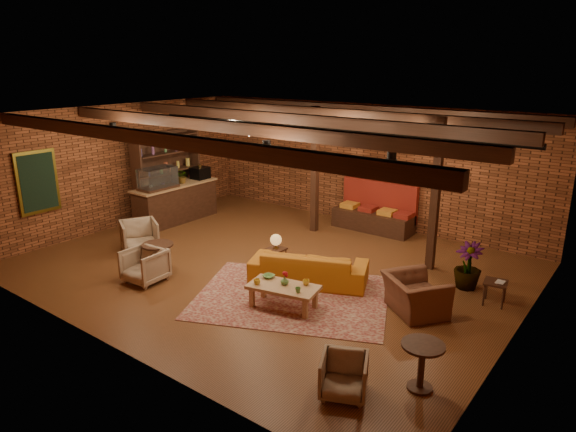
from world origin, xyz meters
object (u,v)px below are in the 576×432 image
Objects in this scene: side_table_lamp at (276,242)px; armchair_right at (415,289)px; armchair_a at (139,235)px; sofa at (309,267)px; armchair_far at (344,374)px; round_table_right at (422,359)px; side_table_book at (496,283)px; coffee_table at (283,288)px; plant_tall at (473,220)px; round_table_left at (158,254)px; armchair_b at (145,264)px.

armchair_right is (3.18, -0.11, -0.13)m from side_table_lamp.
side_table_lamp is 3.35m from armchair_a.
sofa is at bearing -10.83° from side_table_lamp.
sofa is 3.69× the size of armchair_far.
armchair_right is 2.24m from round_table_right.
round_table_right is (-0.05, -3.21, 0.04)m from side_table_book.
sofa is 1.02m from side_table_lamp.
sofa reaches higher than side_table_book.
side_table_book is at bearing 39.08° from coffee_table.
side_table_lamp reaches higher than coffee_table.
sofa is 0.83× the size of plant_tall.
side_table_lamp is 0.28× the size of plant_tall.
side_table_lamp is at bearing -157.73° from plant_tall.
plant_tall is (2.35, 2.81, 1.01)m from coffee_table.
round_table_left is (-2.72, -1.52, 0.12)m from sofa.
side_table_book is (5.95, 2.78, -0.04)m from round_table_left.
plant_tall is at bearing 30.83° from round_table_left.
side_table_book is 1.23m from plant_tall.
round_table_right is at bearing -90.86° from side_table_book.
sofa is 3.47m from side_table_book.
armchair_a is 1.76× the size of side_table_book.
armchair_a is 6.42m from armchair_right.
plant_tall is at bearing 99.27° from round_table_right.
side_table_book is at bearing 14.34° from side_table_lamp.
armchair_right reaches higher than armchair_b.
armchair_b is at bearing -80.32° from round_table_left.
side_table_book is at bearing 25.08° from round_table_left.
armchair_b is 0.73× the size of armchair_right.
round_table_right reaches higher than side_table_book.
round_table_right is 1.09× the size of armchair_far.
sofa is at bearing 148.63° from round_table_right.
armchair_far is at bearing 109.37° from sofa.
round_table_left is 5.92m from round_table_right.
armchair_far is (5.14, -1.15, -0.14)m from round_table_left.
plant_tall reaches higher than armchair_right.
armchair_a is 7.27m from plant_tall.
coffee_table is at bearing 79.22° from sofa.
sofa is 4.23m from armchair_a.
armchair_b is at bearing 13.21° from sofa.
side_table_lamp reaches higher than armchair_b.
round_table_left is 0.65× the size of armchair_right.
coffee_table reaches higher than armchair_far.
round_table_right is (5.90, -0.42, 0.00)m from round_table_left.
armchair_right is at bearing -52.75° from armchair_a.
round_table_left is at bearing 96.53° from armchair_b.
side_table_book is at bearing -93.98° from armchair_right.
round_table_left is at bearing -173.09° from coffee_table.
plant_tall is at bearing 31.14° from armchair_b.
plant_tall is (0.39, 1.57, 0.94)m from armchair_right.
armchair_a reaches higher than sofa.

